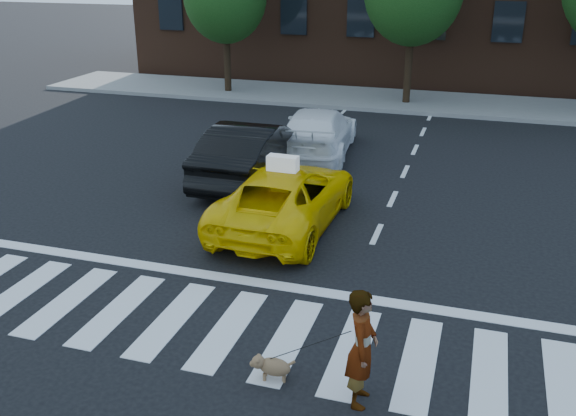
{
  "coord_description": "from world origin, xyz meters",
  "views": [
    {
      "loc": [
        3.53,
        -8.09,
        5.59
      ],
      "look_at": [
        0.16,
        2.64,
        1.1
      ],
      "focal_mm": 40.0,
      "sensor_mm": 36.0,
      "label": 1
    }
  ],
  "objects_px": {
    "taxi": "(286,197)",
    "dog": "(271,366)",
    "black_sedan": "(252,152)",
    "white_suv": "(317,132)",
    "woman": "(362,348)"
  },
  "relations": [
    {
      "from": "taxi",
      "to": "dog",
      "type": "distance_m",
      "value": 5.55
    },
    {
      "from": "black_sedan",
      "to": "white_suv",
      "type": "distance_m",
      "value": 2.9
    },
    {
      "from": "white_suv",
      "to": "black_sedan",
      "type": "bearing_deg",
      "value": 63.41
    },
    {
      "from": "taxi",
      "to": "black_sedan",
      "type": "xyz_separation_m",
      "value": [
        -1.74,
        2.57,
        0.12
      ]
    },
    {
      "from": "dog",
      "to": "woman",
      "type": "bearing_deg",
      "value": -16.67
    },
    {
      "from": "black_sedan",
      "to": "woman",
      "type": "relative_size",
      "value": 2.84
    },
    {
      "from": "black_sedan",
      "to": "white_suv",
      "type": "xyz_separation_m",
      "value": [
        1.03,
        2.7,
        -0.09
      ]
    },
    {
      "from": "woman",
      "to": "dog",
      "type": "relative_size",
      "value": 2.59
    },
    {
      "from": "black_sedan",
      "to": "woman",
      "type": "distance_m",
      "value": 9.17
    },
    {
      "from": "woman",
      "to": "white_suv",
      "type": "bearing_deg",
      "value": 13.98
    },
    {
      "from": "white_suv",
      "to": "woman",
      "type": "xyz_separation_m",
      "value": [
        3.46,
        -10.7,
        0.14
      ]
    },
    {
      "from": "taxi",
      "to": "woman",
      "type": "relative_size",
      "value": 2.84
    },
    {
      "from": "taxi",
      "to": "black_sedan",
      "type": "relative_size",
      "value": 1.0
    },
    {
      "from": "black_sedan",
      "to": "dog",
      "type": "bearing_deg",
      "value": 112.33
    },
    {
      "from": "taxi",
      "to": "woman",
      "type": "xyz_separation_m",
      "value": [
        2.76,
        -5.42,
        0.18
      ]
    }
  ]
}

